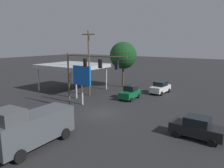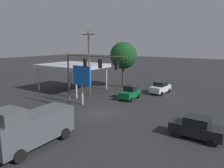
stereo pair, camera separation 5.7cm
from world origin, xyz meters
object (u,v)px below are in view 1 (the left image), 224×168
(price_sign, at_px, (82,77))
(sedan_waiting, at_px, (197,128))
(utility_pole, at_px, (89,62))
(delivery_truck, at_px, (32,127))
(traffic_signal_assembly, at_px, (88,68))
(sedan_far, at_px, (160,88))
(fire_hydrant, at_px, (42,110))
(street_tree, at_px, (123,56))
(hatchback_crossing, at_px, (130,93))

(price_sign, distance_m, sedan_waiting, 15.61)
(utility_pole, bearing_deg, delivery_truck, 115.16)
(traffic_signal_assembly, xyz_separation_m, price_sign, (2.62, -1.82, -1.49))
(price_sign, relative_size, delivery_truck, 0.75)
(traffic_signal_assembly, height_order, sedan_far, traffic_signal_assembly)
(traffic_signal_assembly, xyz_separation_m, utility_pole, (5.17, -6.33, 0.04))
(sedan_waiting, bearing_deg, price_sign, -6.87)
(sedan_waiting, bearing_deg, fire_hydrant, 12.77)
(price_sign, bearing_deg, traffic_signal_assembly, 145.28)
(utility_pole, xyz_separation_m, sedan_waiting, (-17.72, 6.88, -4.31))
(price_sign, relative_size, sedan_far, 1.15)
(utility_pole, height_order, street_tree, utility_pole)
(utility_pole, distance_m, street_tree, 8.61)
(traffic_signal_assembly, bearing_deg, price_sign, -34.72)
(price_sign, bearing_deg, hatchback_crossing, -122.20)
(sedan_waiting, relative_size, fire_hydrant, 5.07)
(hatchback_crossing, bearing_deg, utility_pole, -78.79)
(traffic_signal_assembly, height_order, price_sign, traffic_signal_assembly)
(price_sign, distance_m, fire_hydrant, 6.57)
(utility_pole, bearing_deg, traffic_signal_assembly, 129.25)
(traffic_signal_assembly, xyz_separation_m, delivery_truck, (-2.26, 9.48, -3.52))
(sedan_far, distance_m, fire_hydrant, 19.12)
(traffic_signal_assembly, bearing_deg, delivery_truck, 103.39)
(price_sign, height_order, hatchback_crossing, price_sign)
(utility_pole, height_order, hatchback_crossing, utility_pole)
(sedan_far, height_order, street_tree, street_tree)
(street_tree, bearing_deg, delivery_truck, 104.95)
(traffic_signal_assembly, relative_size, sedan_waiting, 1.91)
(delivery_truck, bearing_deg, hatchback_crossing, -179.01)
(hatchback_crossing, relative_size, street_tree, 0.47)
(traffic_signal_assembly, distance_m, hatchback_crossing, 9.05)
(sedan_waiting, distance_m, fire_hydrant, 16.85)
(traffic_signal_assembly, bearing_deg, fire_hydrant, 42.80)
(sedan_far, distance_m, sedan_waiting, 17.08)
(utility_pole, height_order, sedan_far, utility_pole)
(price_sign, relative_size, sedan_waiting, 1.16)
(fire_hydrant, bearing_deg, delivery_truck, 137.21)
(hatchback_crossing, relative_size, delivery_truck, 0.56)
(utility_pole, xyz_separation_m, hatchback_crossing, (-6.36, -1.56, -4.31))
(hatchback_crossing, bearing_deg, sedan_far, 156.84)
(utility_pole, xyz_separation_m, price_sign, (-2.54, 4.51, -1.53))
(utility_pole, xyz_separation_m, street_tree, (-0.93, -8.54, 0.57))
(delivery_truck, height_order, street_tree, street_tree)
(utility_pole, xyz_separation_m, fire_hydrant, (-1.18, 10.02, -4.82))
(price_sign, bearing_deg, delivery_truck, 113.36)
(delivery_truck, bearing_deg, sedan_far, 174.54)
(traffic_signal_assembly, distance_m, sedan_waiting, 13.27)
(sedan_far, relative_size, street_tree, 0.54)
(price_sign, height_order, fire_hydrant, price_sign)
(sedan_far, relative_size, delivery_truck, 0.65)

